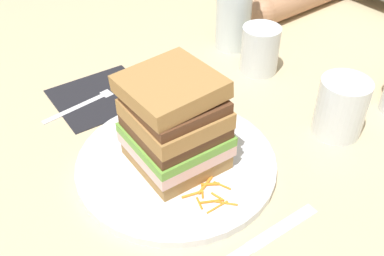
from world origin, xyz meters
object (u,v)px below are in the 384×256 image
at_px(fork, 91,99).
at_px(main_plate, 175,162).
at_px(juice_glass, 340,111).
at_px(sandwich, 173,123).
at_px(knife, 249,248).
at_px(empty_tumbler_0, 260,50).
at_px(napkin_dark, 103,95).

bearing_deg(fork, main_plate, 5.03).
bearing_deg(juice_glass, sandwich, -110.96).
relative_size(fork, knife, 0.83).
bearing_deg(sandwich, empty_tumbler_0, 111.70).
xyz_separation_m(sandwich, empty_tumbler_0, (-0.11, 0.27, -0.03)).
relative_size(main_plate, fork, 1.65).
height_order(main_plate, fork, main_plate).
bearing_deg(empty_tumbler_0, napkin_dark, -111.29).
bearing_deg(knife, juice_glass, 106.45).
bearing_deg(empty_tumbler_0, sandwich, -68.30).
bearing_deg(sandwich, fork, -175.12).
relative_size(main_plate, juice_glass, 3.06).
height_order(fork, empty_tumbler_0, empty_tumbler_0).
bearing_deg(empty_tumbler_0, fork, -109.49).
bearing_deg(sandwich, napkin_dark, 178.75).
xyz_separation_m(napkin_dark, empty_tumbler_0, (0.10, 0.26, 0.04)).
height_order(main_plate, knife, main_plate).
relative_size(sandwich, napkin_dark, 0.89).
relative_size(knife, juice_glass, 2.23).
xyz_separation_m(sandwich, napkin_dark, (-0.21, 0.00, -0.07)).
distance_m(main_plate, knife, 0.16).
height_order(sandwich, empty_tumbler_0, sandwich).
height_order(sandwich, fork, sandwich).
distance_m(sandwich, fork, 0.22).
distance_m(sandwich, juice_glass, 0.26).
bearing_deg(empty_tumbler_0, main_plate, -68.06).
bearing_deg(knife, sandwich, 174.96).
height_order(sandwich, juice_glass, sandwich).
bearing_deg(main_plate, juice_glass, 69.21).
bearing_deg(knife, empty_tumbler_0, 133.89).
xyz_separation_m(fork, knife, (0.37, 0.00, -0.00)).
xyz_separation_m(main_plate, juice_glass, (0.09, 0.24, 0.03)).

